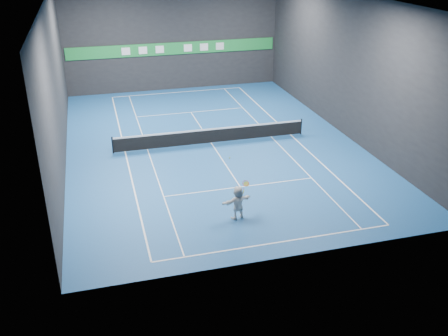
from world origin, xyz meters
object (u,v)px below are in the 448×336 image
object	(u,v)px
player	(238,203)
tennis_ball	(230,158)
tennis_racket	(245,185)
tennis_net	(211,135)

from	to	relation	value
player	tennis_ball	distance (m)	2.30
tennis_ball	tennis_racket	world-z (taller)	tennis_ball
tennis_ball	tennis_net	bearing A→B (deg)	81.25
player	tennis_net	xyz separation A→B (m)	(1.06, 9.43, -0.29)
tennis_ball	tennis_net	world-z (taller)	tennis_ball
tennis_net	tennis_racket	distance (m)	9.48
player	tennis_ball	xyz separation A→B (m)	(-0.37, 0.14, 2.27)
player	tennis_net	world-z (taller)	player
tennis_ball	tennis_racket	bearing A→B (deg)	-7.28
player	tennis_racket	size ratio (longest dim) A/B	2.35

